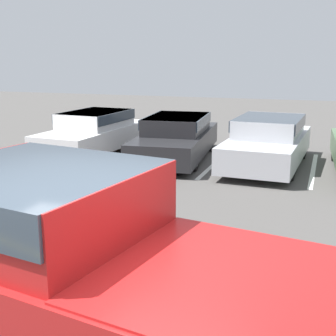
{
  "coord_description": "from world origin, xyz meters",
  "views": [
    {
      "loc": [
        1.78,
        -3.09,
        2.94
      ],
      "look_at": [
        -0.84,
        4.52,
        1.0
      ],
      "focal_mm": 50.0,
      "sensor_mm": 36.0,
      "label": 1
    }
  ],
  "objects_px": {
    "pickup_truck": "(62,268)",
    "parked_sedan_c": "(268,140)",
    "parked_sedan_a": "(95,131)",
    "parked_sedan_b": "(176,136)"
  },
  "relations": [
    {
      "from": "pickup_truck",
      "to": "parked_sedan_c",
      "type": "height_order",
      "value": "pickup_truck"
    },
    {
      "from": "pickup_truck",
      "to": "parked_sedan_a",
      "type": "xyz_separation_m",
      "value": [
        -4.47,
        9.19,
        -0.27
      ]
    },
    {
      "from": "parked_sedan_a",
      "to": "parked_sedan_c",
      "type": "height_order",
      "value": "parked_sedan_c"
    },
    {
      "from": "parked_sedan_b",
      "to": "parked_sedan_a",
      "type": "bearing_deg",
      "value": -96.53
    },
    {
      "from": "parked_sedan_a",
      "to": "parked_sedan_c",
      "type": "distance_m",
      "value": 5.3
    },
    {
      "from": "parked_sedan_a",
      "to": "parked_sedan_b",
      "type": "xyz_separation_m",
      "value": [
        2.67,
        -0.06,
        -0.01
      ]
    },
    {
      "from": "parked_sedan_c",
      "to": "parked_sedan_a",
      "type": "bearing_deg",
      "value": -88.4
    },
    {
      "from": "parked_sedan_a",
      "to": "parked_sedan_c",
      "type": "relative_size",
      "value": 0.97
    },
    {
      "from": "pickup_truck",
      "to": "parked_sedan_a",
      "type": "relative_size",
      "value": 1.34
    },
    {
      "from": "parked_sedan_c",
      "to": "pickup_truck",
      "type": "bearing_deg",
      "value": -2.44
    }
  ]
}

